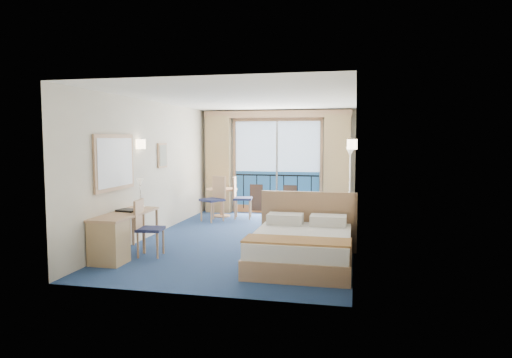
# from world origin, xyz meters

# --- Properties ---
(floor) EXTENTS (6.50, 6.50, 0.00)m
(floor) POSITION_xyz_m (0.00, 0.00, 0.00)
(floor) COLOR navy
(floor) RESTS_ON ground
(room_walls) EXTENTS (4.04, 6.54, 2.72)m
(room_walls) POSITION_xyz_m (0.00, 0.00, 1.78)
(room_walls) COLOR beige
(room_walls) RESTS_ON ground
(balcony_door) EXTENTS (2.36, 0.03, 2.52)m
(balcony_door) POSITION_xyz_m (-0.01, 3.22, 1.14)
(balcony_door) COLOR navy
(balcony_door) RESTS_ON room_walls
(curtain_left) EXTENTS (0.65, 0.22, 2.55)m
(curtain_left) POSITION_xyz_m (-1.55, 3.07, 1.28)
(curtain_left) COLOR tan
(curtain_left) RESTS_ON room_walls
(curtain_right) EXTENTS (0.65, 0.22, 2.55)m
(curtain_right) POSITION_xyz_m (1.55, 3.07, 1.28)
(curtain_right) COLOR tan
(curtain_right) RESTS_ON room_walls
(pelmet) EXTENTS (3.80, 0.25, 0.18)m
(pelmet) POSITION_xyz_m (0.00, 3.10, 2.58)
(pelmet) COLOR tan
(pelmet) RESTS_ON room_walls
(mirror) EXTENTS (0.05, 1.25, 0.95)m
(mirror) POSITION_xyz_m (-1.97, -1.50, 1.55)
(mirror) COLOR tan
(mirror) RESTS_ON room_walls
(wall_print) EXTENTS (0.04, 0.42, 0.52)m
(wall_print) POSITION_xyz_m (-1.97, 0.45, 1.60)
(wall_print) COLOR tan
(wall_print) RESTS_ON room_walls
(sconce_left) EXTENTS (0.18, 0.18, 0.18)m
(sconce_left) POSITION_xyz_m (-1.94, -0.60, 1.85)
(sconce_left) COLOR #FFE0B2
(sconce_left) RESTS_ON room_walls
(sconce_right) EXTENTS (0.18, 0.18, 0.18)m
(sconce_right) POSITION_xyz_m (1.94, -0.15, 1.85)
(sconce_right) COLOR #FFE0B2
(sconce_right) RESTS_ON room_walls
(bed) EXTENTS (1.65, 1.96, 1.04)m
(bed) POSITION_xyz_m (1.22, -1.58, 0.29)
(bed) COLOR tan
(bed) RESTS_ON ground
(nightstand) EXTENTS (0.47, 0.44, 0.61)m
(nightstand) POSITION_xyz_m (1.75, -0.44, 0.30)
(nightstand) COLOR tan
(nightstand) RESTS_ON ground
(phone) EXTENTS (0.21, 0.19, 0.08)m
(phone) POSITION_xyz_m (1.76, -0.42, 0.65)
(phone) COLOR white
(phone) RESTS_ON nightstand
(armchair) EXTENTS (1.08, 1.09, 0.74)m
(armchair) POSITION_xyz_m (1.44, 1.61, 0.37)
(armchair) COLOR #494F59
(armchair) RESTS_ON ground
(floor_lamp) EXTENTS (0.24, 0.24, 1.76)m
(floor_lamp) POSITION_xyz_m (1.88, 2.44, 1.33)
(floor_lamp) COLOR silver
(floor_lamp) RESTS_ON ground
(desk) EXTENTS (0.53, 1.54, 0.72)m
(desk) POSITION_xyz_m (-1.73, -2.06, 0.40)
(desk) COLOR tan
(desk) RESTS_ON ground
(desk_chair) EXTENTS (0.46, 0.45, 0.94)m
(desk_chair) POSITION_xyz_m (-1.38, -1.60, 0.53)
(desk_chair) COLOR #20264C
(desk_chair) RESTS_ON ground
(folder) EXTENTS (0.39, 0.32, 0.03)m
(folder) POSITION_xyz_m (-1.76, -1.48, 0.74)
(folder) COLOR black
(folder) RESTS_ON desk
(desk_lamp) EXTENTS (0.13, 0.13, 0.50)m
(desk_lamp) POSITION_xyz_m (-1.74, -1.05, 1.09)
(desk_lamp) COLOR silver
(desk_lamp) RESTS_ON desk
(round_table) EXTENTS (0.78, 0.78, 0.71)m
(round_table) POSITION_xyz_m (-1.27, 2.43, 0.53)
(round_table) COLOR tan
(round_table) RESTS_ON ground
(table_chair_a) EXTENTS (0.51, 0.50, 1.02)m
(table_chair_a) POSITION_xyz_m (-0.77, 2.25, 0.58)
(table_chair_a) COLOR #20264C
(table_chair_a) RESTS_ON ground
(table_chair_b) EXTENTS (0.63, 0.64, 1.06)m
(table_chair_b) POSITION_xyz_m (-1.25, 1.80, 0.60)
(table_chair_b) COLOR #20264C
(table_chair_b) RESTS_ON ground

